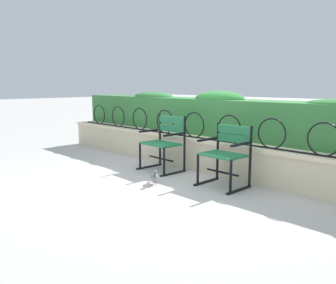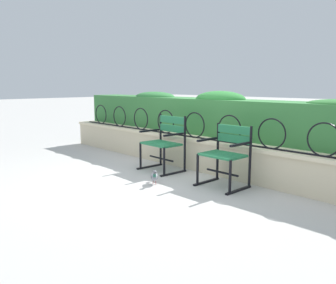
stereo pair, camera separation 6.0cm
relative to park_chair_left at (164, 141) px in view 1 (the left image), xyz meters
name	(u,v)px [view 1 (the left image)]	position (x,y,z in m)	size (l,w,h in m)	color
ground_plane	(161,181)	(0.43, -0.49, -0.47)	(60.00, 60.00, 0.00)	#B7B5AF
stone_wall	(204,154)	(0.43, 0.47, -0.21)	(7.31, 0.41, 0.52)	beige
iron_arch_fence	(195,126)	(0.30, 0.39, 0.23)	(6.77, 0.02, 0.42)	black
hedge_row	(223,115)	(0.41, 0.98, 0.38)	(7.16, 0.67, 0.75)	#387A3D
park_chair_left	(164,141)	(0.00, 0.00, 0.00)	(0.66, 0.54, 0.89)	#237547
park_chair_right	(226,153)	(1.23, -0.01, -0.02)	(0.59, 0.52, 0.83)	#237547
pigeon_near_chairs	(155,176)	(0.51, -0.67, -0.36)	(0.25, 0.22, 0.22)	gray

